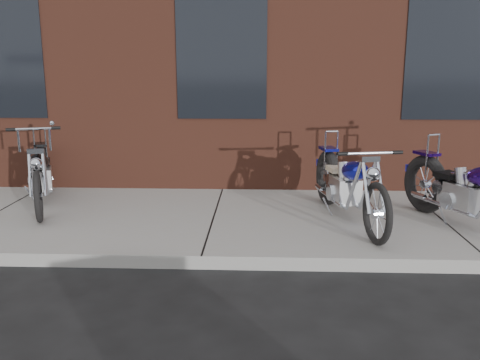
{
  "coord_description": "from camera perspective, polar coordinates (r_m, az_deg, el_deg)",
  "views": [
    {
      "loc": [
        0.62,
        -5.03,
        2.11
      ],
      "look_at": [
        0.38,
        0.8,
        0.8
      ],
      "focal_mm": 38.0,
      "sensor_mm": 36.0,
      "label": 1
    }
  ],
  "objects": [
    {
      "name": "chopper_third",
      "position": [
        7.8,
        -21.48,
        0.41
      ],
      "size": [
        0.97,
        2.23,
        1.19
      ],
      "rotation": [
        0.0,
        0.0,
        -1.2
      ],
      "color": "black",
      "rests_on": "sidewalk"
    },
    {
      "name": "chopper_purple",
      "position": [
        6.76,
        24.48,
        -1.42
      ],
      "size": [
        1.07,
        2.34,
        1.4
      ],
      "rotation": [
        0.0,
        0.0,
        -1.17
      ],
      "color": "black",
      "rests_on": "sidewalk"
    },
    {
      "name": "sidewalk",
      "position": [
        6.86,
        -2.91,
        -4.61
      ],
      "size": [
        22.0,
        3.0,
        0.15
      ],
      "primitive_type": "cube",
      "color": "gray",
      "rests_on": "ground"
    },
    {
      "name": "chopper_blue",
      "position": [
        6.67,
        12.01,
        -0.75
      ],
      "size": [
        0.73,
        2.45,
        1.07
      ],
      "rotation": [
        0.0,
        0.0,
        -1.38
      ],
      "color": "black",
      "rests_on": "sidewalk"
    },
    {
      "name": "ground",
      "position": [
        5.49,
        -4.34,
        -10.0
      ],
      "size": [
        120.0,
        120.0,
        0.0
      ],
      "primitive_type": "plane",
      "color": "black",
      "rests_on": "ground"
    }
  ]
}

